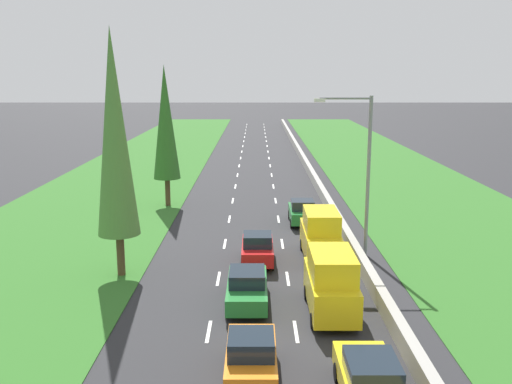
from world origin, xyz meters
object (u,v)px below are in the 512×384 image
Objects in this scene: yellow_sedan_right_lane at (369,382)px; poplar_tree_second at (113,134)px; orange_hatchback_centre_lane at (250,356)px; yellow_van_right_lane_fourth at (319,235)px; green_sedan_centre_lane at (246,287)px; yellow_van_right_lane at (329,283)px; street_light_mast at (361,164)px; poplar_tree_third at (164,123)px; red_hatchback_centre_lane at (256,248)px; green_hatchback_right_lane at (300,212)px.

yellow_sedan_right_lane is 0.36× the size of poplar_tree_second.
yellow_van_right_lane_fourth is at bearing 73.67° from orange_hatchback_centre_lane.
poplar_tree_second is at bearing 131.80° from yellow_sedan_right_lane.
orange_hatchback_centre_lane reaches higher than yellow_sedan_right_lane.
yellow_van_right_lane_fourth is (3.98, 6.40, 0.59)m from green_sedan_centre_lane.
yellow_van_right_lane is at bearing -15.81° from green_sedan_centre_lane.
street_light_mast is (2.30, 0.65, 3.83)m from yellow_van_right_lane_fourth.
poplar_tree_third reaches higher than green_sedan_centre_lane.
street_light_mast reaches higher than green_sedan_centre_lane.
red_hatchback_centre_lane is (-3.46, 13.60, 0.02)m from yellow_sedan_right_lane.
orange_hatchback_centre_lane is 0.80× the size of yellow_van_right_lane.
yellow_sedan_right_lane is 8.87m from green_sedan_centre_lane.
orange_hatchback_centre_lane is 6.40m from green_sedan_centre_lane.
green_hatchback_right_lane is at bearing 69.64° from red_hatchback_centre_lane.
red_hatchback_centre_lane is 7.42m from street_light_mast.
yellow_van_right_lane_fourth is at bearing 14.17° from poplar_tree_second.
green_sedan_centre_lane is at bearing -121.91° from yellow_van_right_lane_fourth.
yellow_van_right_lane_fourth is 17.47m from poplar_tree_third.
orange_hatchback_centre_lane is 0.43× the size of street_light_mast.
orange_hatchback_centre_lane is 12.05m from red_hatchback_centre_lane.
poplar_tree_third is at bearing 135.98° from street_light_mast.
green_sedan_centre_lane is 5.67m from red_hatchback_centre_lane.
green_sedan_centre_lane is (-3.60, 1.02, -0.59)m from yellow_van_right_lane.
green_hatchback_right_lane reaches higher than yellow_sedan_right_lane.
poplar_tree_third reaches higher than green_hatchback_right_lane.
orange_hatchback_centre_lane is at bearing -75.35° from poplar_tree_third.
orange_hatchback_centre_lane and red_hatchback_centre_lane have the same top height.
street_light_mast is (5.81, 1.40, 4.40)m from red_hatchback_centre_lane.
yellow_van_right_lane is 1.00× the size of yellow_van_right_lane_fourth.
poplar_tree_third is at bearing 151.68° from green_hatchback_right_lane.
poplar_tree_second reaches higher than red_hatchback_centre_lane.
poplar_tree_third is at bearing 116.32° from yellow_van_right_lane.
orange_hatchback_centre_lane is 0.36× the size of poplar_tree_third.
red_hatchback_centre_lane and green_hatchback_right_lane have the same top height.
yellow_van_right_lane is 7.43m from yellow_van_right_lane_fourth.
yellow_sedan_right_lane is 14.36m from yellow_van_right_lane_fourth.
orange_hatchback_centre_lane is 1.00× the size of red_hatchback_centre_lane.
green_hatchback_right_lane is at bearing 75.68° from green_sedan_centre_lane.
yellow_sedan_right_lane is at bearing -63.63° from green_sedan_centre_lane.
yellow_sedan_right_lane is at bearing -89.03° from green_hatchback_right_lane.
poplar_tree_third is (0.01, 15.67, -0.78)m from poplar_tree_second.
street_light_mast reaches higher than yellow_van_right_lane_fourth.
green_hatchback_right_lane is 0.43× the size of street_light_mast.
street_light_mast is (6.05, 13.45, 4.40)m from orange_hatchback_centre_lane.
street_light_mast is (2.72, -6.93, 4.40)m from green_hatchback_right_lane.
poplar_tree_third is (-10.08, 5.43, 5.65)m from green_hatchback_right_lane.
street_light_mast is (2.69, 8.07, 3.83)m from yellow_van_right_lane.
green_hatchback_right_lane is 0.31× the size of poplar_tree_second.
yellow_van_right_lane_fourth is at bearing 58.09° from green_sedan_centre_lane.
green_sedan_centre_lane is at bearing -29.90° from poplar_tree_second.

